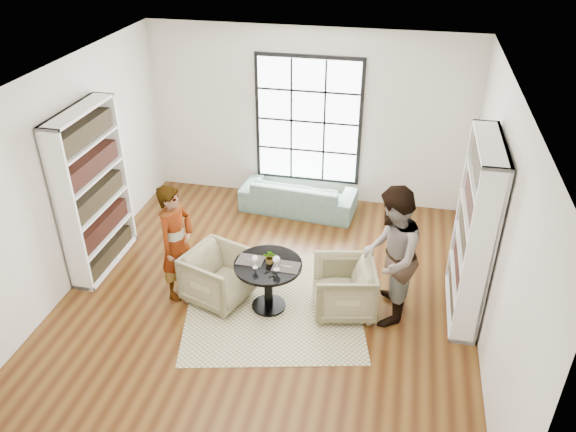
% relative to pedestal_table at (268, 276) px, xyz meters
% --- Properties ---
extents(ground, '(6.00, 6.00, 0.00)m').
position_rel_pedestal_table_xyz_m(ground, '(-0.06, 0.20, -0.51)').
color(ground, brown).
extents(room_shell, '(6.00, 6.01, 6.00)m').
position_rel_pedestal_table_xyz_m(room_shell, '(-0.06, 0.74, 0.74)').
color(room_shell, silver).
rests_on(room_shell, ground).
extents(rug, '(2.76, 2.76, 0.01)m').
position_rel_pedestal_table_xyz_m(rug, '(0.05, 0.06, -0.51)').
color(rug, beige).
rests_on(rug, ground).
extents(pedestal_table, '(0.88, 0.88, 0.71)m').
position_rel_pedestal_table_xyz_m(pedestal_table, '(0.00, 0.00, 0.00)').
color(pedestal_table, black).
rests_on(pedestal_table, ground).
extents(sofa, '(2.01, 0.93, 0.57)m').
position_rel_pedestal_table_xyz_m(sofa, '(-0.12, 2.65, -0.23)').
color(sofa, gray).
rests_on(sofa, ground).
extents(armchair_left, '(1.01, 1.00, 0.73)m').
position_rel_pedestal_table_xyz_m(armchair_left, '(-0.70, 0.05, -0.15)').
color(armchair_left, tan).
rests_on(armchair_left, ground).
extents(armchair_right, '(0.93, 0.92, 0.72)m').
position_rel_pedestal_table_xyz_m(armchair_right, '(0.97, 0.15, -0.15)').
color(armchair_right, '#C3A98B').
rests_on(armchair_right, ground).
extents(person_left, '(0.54, 0.69, 1.65)m').
position_rel_pedestal_table_xyz_m(person_left, '(-1.25, 0.05, 0.31)').
color(person_left, gray).
rests_on(person_left, ground).
extents(person_right, '(0.75, 0.94, 1.87)m').
position_rel_pedestal_table_xyz_m(person_right, '(1.52, 0.15, 0.42)').
color(person_right, gray).
rests_on(person_right, ground).
extents(placemat_left, '(0.35, 0.27, 0.01)m').
position_rel_pedestal_table_xyz_m(placemat_left, '(-0.24, 0.03, 0.20)').
color(placemat_left, '#292623').
rests_on(placemat_left, pedestal_table).
extents(placemat_right, '(0.35, 0.27, 0.01)m').
position_rel_pedestal_table_xyz_m(placemat_right, '(0.24, -0.02, 0.20)').
color(placemat_right, '#292623').
rests_on(placemat_right, pedestal_table).
extents(cutlery_left, '(0.15, 0.22, 0.01)m').
position_rel_pedestal_table_xyz_m(cutlery_left, '(-0.24, 0.03, 0.20)').
color(cutlery_left, '#BDBDC1').
rests_on(cutlery_left, placemat_left).
extents(cutlery_right, '(0.15, 0.22, 0.01)m').
position_rel_pedestal_table_xyz_m(cutlery_right, '(0.24, -0.02, 0.20)').
color(cutlery_right, '#BDBDC1').
rests_on(cutlery_right, placemat_right).
extents(wine_glass_left, '(0.08, 0.08, 0.18)m').
position_rel_pedestal_table_xyz_m(wine_glass_left, '(-0.14, -0.11, 0.32)').
color(wine_glass_left, silver).
rests_on(wine_glass_left, pedestal_table).
extents(wine_glass_right, '(0.10, 0.10, 0.21)m').
position_rel_pedestal_table_xyz_m(wine_glass_right, '(0.14, -0.10, 0.34)').
color(wine_glass_right, silver).
rests_on(wine_glass_right, pedestal_table).
extents(flower_centerpiece, '(0.18, 0.16, 0.19)m').
position_rel_pedestal_table_xyz_m(flower_centerpiece, '(0.03, 0.02, 0.29)').
color(flower_centerpiece, gray).
rests_on(flower_centerpiece, pedestal_table).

